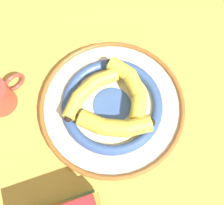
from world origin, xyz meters
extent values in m
plane|color=gold|center=(0.00, 0.00, 0.00)|extent=(2.80, 2.80, 0.00)
cylinder|color=beige|center=(-0.01, 0.02, 0.01)|extent=(0.34, 0.34, 0.01)
torus|color=#385699|center=(-0.01, 0.02, 0.02)|extent=(0.25, 0.25, 0.02)
cylinder|color=#385699|center=(-0.01, 0.02, 0.02)|extent=(0.09, 0.09, 0.00)
torus|color=#995B28|center=(-0.01, 0.02, 0.02)|extent=(0.35, 0.35, 0.01)
cylinder|color=yellow|center=(0.02, -0.03, 0.05)|extent=(0.07, 0.06, 0.04)
cylinder|color=yellow|center=(0.06, 0.01, 0.05)|extent=(0.06, 0.07, 0.04)
cylinder|color=yellow|center=(0.07, 0.06, 0.05)|extent=(0.04, 0.06, 0.04)
sphere|color=yellow|center=(0.05, -0.02, 0.05)|extent=(0.04, 0.04, 0.04)
sphere|color=yellow|center=(0.07, 0.03, 0.05)|extent=(0.04, 0.04, 0.04)
cone|color=#472D19|center=(0.00, -0.05, 0.05)|extent=(0.04, 0.04, 0.03)
sphere|color=black|center=(0.06, 0.09, 0.05)|extent=(0.02, 0.02, 0.02)
cylinder|color=yellow|center=(0.03, 0.07, 0.05)|extent=(0.06, 0.05, 0.03)
cylinder|color=yellow|center=(-0.03, 0.09, 0.05)|extent=(0.06, 0.03, 0.03)
cylinder|color=yellow|center=(-0.08, 0.08, 0.05)|extent=(0.06, 0.05, 0.03)
sphere|color=yellow|center=(0.00, 0.09, 0.05)|extent=(0.03, 0.03, 0.03)
sphere|color=yellow|center=(-0.05, 0.09, 0.05)|extent=(0.03, 0.03, 0.03)
cone|color=#472D19|center=(0.05, 0.06, 0.05)|extent=(0.04, 0.03, 0.02)
sphere|color=black|center=(-0.10, 0.07, 0.05)|extent=(0.02, 0.02, 0.02)
cylinder|color=gold|center=(-0.08, 0.02, 0.05)|extent=(0.05, 0.06, 0.04)
cylinder|color=gold|center=(-0.05, -0.03, 0.05)|extent=(0.06, 0.07, 0.04)
cylinder|color=gold|center=(-0.01, -0.06, 0.05)|extent=(0.07, 0.06, 0.04)
sphere|color=gold|center=(-0.07, 0.00, 0.05)|extent=(0.04, 0.04, 0.04)
sphere|color=gold|center=(-0.03, -0.05, 0.05)|extent=(0.04, 0.04, 0.04)
cone|color=#472D19|center=(-0.08, 0.05, 0.05)|extent=(0.04, 0.04, 0.03)
sphere|color=black|center=(0.01, -0.08, 0.05)|extent=(0.02, 0.02, 0.02)
torus|color=#B24238|center=(-0.13, 0.23, 0.04)|extent=(0.06, 0.01, 0.06)
camera|label=1|loc=(-0.16, -0.12, 0.61)|focal=42.00mm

